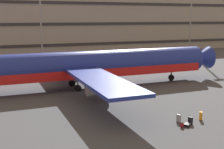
{
  "coord_description": "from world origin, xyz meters",
  "views": [
    {
      "loc": [
        -10.18,
        -38.24,
        9.68
      ],
      "look_at": [
        2.65,
        -5.47,
        3.0
      ],
      "focal_mm": 48.63,
      "sensor_mm": 36.0,
      "label": 1
    }
  ],
  "objects": [
    {
      "name": "light_mast_left",
      "position": [
        0.04,
        31.48,
        11.77
      ],
      "size": [
        1.8,
        0.5,
        20.2
      ],
      "color": "gray",
      "rests_on": "ground_plane"
    },
    {
      "name": "backpack_black",
      "position": [
        4.94,
        -16.7,
        0.23
      ],
      "size": [
        0.42,
        0.38,
        0.53
      ],
      "color": "maroon",
      "rests_on": "ground_plane"
    },
    {
      "name": "suitcase_teal",
      "position": [
        7.78,
        -15.59,
        0.43
      ],
      "size": [
        0.47,
        0.5,
        0.95
      ],
      "color": "orange",
      "rests_on": "ground_plane"
    },
    {
      "name": "suitcase_red",
      "position": [
        5.59,
        -16.53,
        0.13
      ],
      "size": [
        0.89,
        0.84,
        0.26
      ],
      "color": "black",
      "rests_on": "ground_plane"
    },
    {
      "name": "suitcase_upright",
      "position": [
        6.19,
        -16.18,
        0.36
      ],
      "size": [
        0.32,
        0.42,
        0.85
      ],
      "color": "black",
      "rests_on": "ground_plane"
    },
    {
      "name": "airliner",
      "position": [
        0.86,
        1.23,
        3.09
      ],
      "size": [
        42.68,
        34.51,
        10.69
      ],
      "color": "navy",
      "rests_on": "ground_plane"
    },
    {
      "name": "terminal_structure",
      "position": [
        0.0,
        48.62,
        7.95
      ],
      "size": [
        162.8,
        18.91,
        15.91
      ],
      "color": "gray",
      "rests_on": "ground_plane"
    },
    {
      "name": "suitcase_laid_flat",
      "position": [
        5.45,
        -15.37,
        0.41
      ],
      "size": [
        0.32,
        0.44,
        0.88
      ],
      "color": "gray",
      "rests_on": "ground_plane"
    },
    {
      "name": "ground_plane",
      "position": [
        0.0,
        0.0,
        0.0
      ],
      "size": [
        600.0,
        600.0,
        0.0
      ],
      "primitive_type": "plane",
      "color": "#424449"
    }
  ]
}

